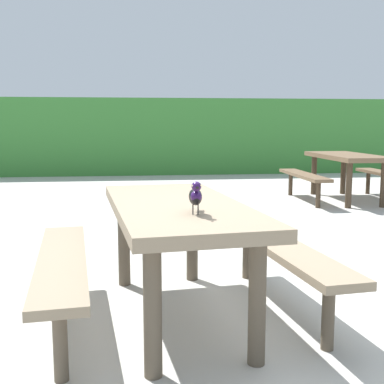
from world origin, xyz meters
TOP-DOWN VIEW (x-y plane):
  - ground_plane at (0.00, 0.00)m, footprint 60.00×60.00m
  - hedge_wall at (0.00, 9.64)m, footprint 28.00×2.16m
  - picnic_table_foreground at (-0.37, -0.02)m, footprint 1.87×1.89m
  - bird_grackle at (-0.31, -0.46)m, footprint 0.08×0.29m
  - picnic_table_mid_left at (2.74, 4.40)m, footprint 1.69×1.80m

SIDE VIEW (x-z plane):
  - ground_plane at x=0.00m, z-range 0.00..0.00m
  - picnic_table_foreground at x=-0.37m, z-range 0.19..0.93m
  - picnic_table_mid_left at x=2.74m, z-range 0.19..0.93m
  - bird_grackle at x=-0.31m, z-range 0.75..0.94m
  - hedge_wall at x=0.00m, z-range 0.00..1.82m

